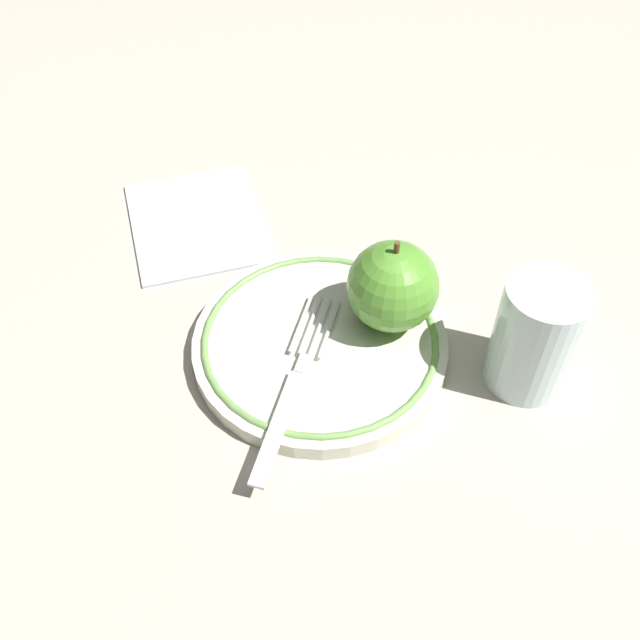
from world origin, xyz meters
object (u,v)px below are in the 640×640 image
(fork, at_px, (292,388))
(apple_red_whole, at_px, (393,286))
(plate, at_px, (320,343))
(napkin_folded, at_px, (197,221))
(drinking_glass, at_px, (536,336))

(fork, bearing_deg, apple_red_whole, -31.70)
(apple_red_whole, distance_m, fork, 0.11)
(apple_red_whole, relative_size, fork, 0.48)
(apple_red_whole, bearing_deg, plate, 97.51)
(plate, xyz_separation_m, apple_red_whole, (0.01, -0.06, 0.05))
(apple_red_whole, bearing_deg, napkin_folded, 39.40)
(plate, height_order, apple_red_whole, apple_red_whole)
(apple_red_whole, bearing_deg, fork, 120.77)
(plate, distance_m, apple_red_whole, 0.08)
(apple_red_whole, height_order, drinking_glass, apple_red_whole)
(apple_red_whole, xyz_separation_m, fork, (-0.05, 0.09, -0.04))
(apple_red_whole, bearing_deg, drinking_glass, -126.17)
(drinking_glass, relative_size, napkin_folded, 0.65)
(napkin_folded, bearing_deg, plate, -155.50)
(plate, distance_m, fork, 0.06)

